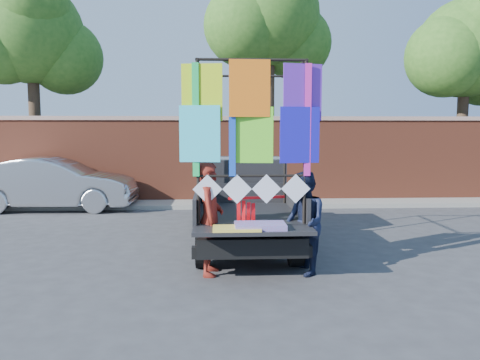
{
  "coord_description": "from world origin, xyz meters",
  "views": [
    {
      "loc": [
        -0.71,
        -7.15,
        2.17
      ],
      "look_at": [
        -0.35,
        0.02,
        1.42
      ],
      "focal_mm": 35.0,
      "sensor_mm": 36.0,
      "label": 1
    }
  ],
  "objects_px": {
    "woman": "(210,219)",
    "pickup_truck": "(242,199)",
    "sedan": "(55,184)",
    "man": "(304,223)"
  },
  "relations": [
    {
      "from": "woman",
      "to": "pickup_truck",
      "type": "bearing_deg",
      "value": -11.04
    },
    {
      "from": "pickup_truck",
      "to": "sedan",
      "type": "relative_size",
      "value": 1.17
    },
    {
      "from": "pickup_truck",
      "to": "woman",
      "type": "relative_size",
      "value": 2.98
    },
    {
      "from": "pickup_truck",
      "to": "sedan",
      "type": "distance_m",
      "value": 6.19
    },
    {
      "from": "sedan",
      "to": "woman",
      "type": "bearing_deg",
      "value": -143.83
    },
    {
      "from": "pickup_truck",
      "to": "man",
      "type": "height_order",
      "value": "pickup_truck"
    },
    {
      "from": "man",
      "to": "pickup_truck",
      "type": "bearing_deg",
      "value": -169.7
    },
    {
      "from": "pickup_truck",
      "to": "sedan",
      "type": "bearing_deg",
      "value": 143.41
    },
    {
      "from": "woman",
      "to": "man",
      "type": "relative_size",
      "value": 1.09
    },
    {
      "from": "sedan",
      "to": "man",
      "type": "height_order",
      "value": "man"
    }
  ]
}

